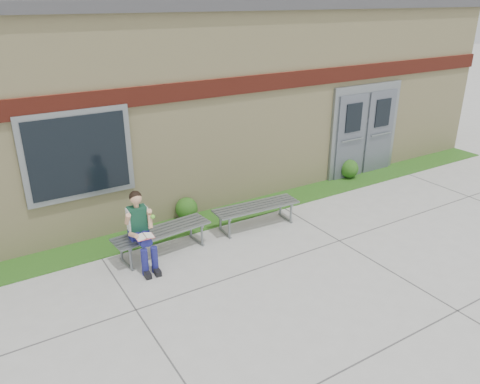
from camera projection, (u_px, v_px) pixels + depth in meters
ground at (316, 268)px, 7.93m from camera, size 80.00×80.00×0.00m
grass_strip at (236, 212)px, 9.96m from camera, size 16.00×0.80×0.02m
school_building at (166, 89)px, 11.81m from camera, size 16.20×6.22×4.20m
bench_left at (162, 235)px, 8.26m from camera, size 1.80×0.65×0.46m
bench_right at (256, 210)px, 9.24m from camera, size 1.77×0.59×0.45m
girl at (141, 228)px, 7.76m from camera, size 0.46×0.78×1.32m
shrub_mid at (187, 208)px, 9.56m from camera, size 0.45×0.45×0.45m
shrub_east at (349, 169)px, 11.75m from camera, size 0.47×0.47×0.47m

